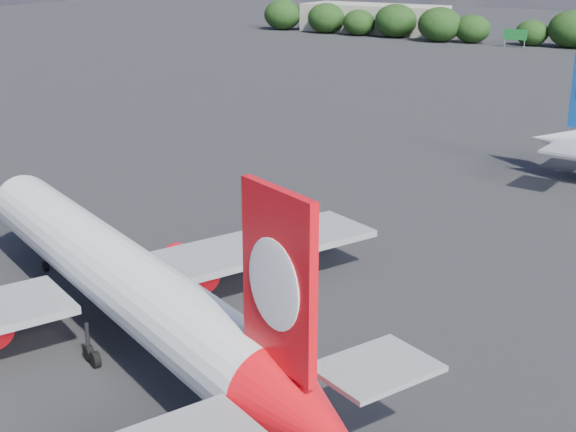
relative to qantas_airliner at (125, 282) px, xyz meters
The scene contains 4 objects.
ground 56.10m from the qantas_airliner, 98.82° to the left, with size 500.00×500.00×0.00m, color black.
qantas_airliner is the anchor object (origin of this frame).
terminal_building 201.20m from the qantas_airliner, 111.45° to the left, with size 42.00×16.00×8.00m.
highway_sign 173.31m from the qantas_airliner, 98.82° to the left, with size 6.00×0.30×4.50m.
Camera 1 is at (41.17, -28.81, 24.14)m, focal length 50.00 mm.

